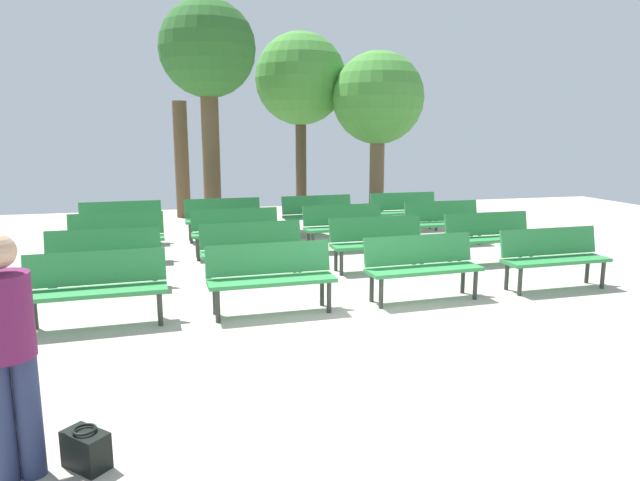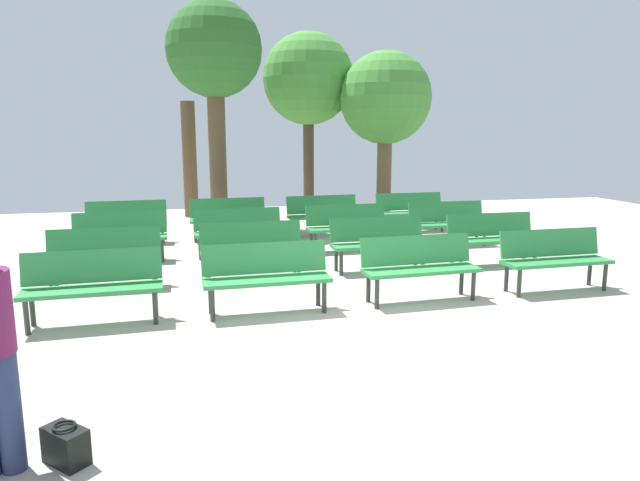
# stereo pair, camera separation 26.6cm
# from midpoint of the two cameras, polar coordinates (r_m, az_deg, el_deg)

# --- Properties ---
(ground_plane) EXTENTS (24.00, 24.00, 0.00)m
(ground_plane) POSITION_cam_midpoint_polar(r_m,az_deg,el_deg) (6.30, 8.10, -10.45)
(ground_plane) COLOR #B2A899
(bench_r0_c0) EXTENTS (1.62, 0.55, 0.87)m
(bench_r0_c0) POSITION_cam_midpoint_polar(r_m,az_deg,el_deg) (7.30, -20.68, -3.92)
(bench_r0_c0) COLOR #2D8442
(bench_r0_c0) RESTS_ON ground_plane
(bench_r0_c1) EXTENTS (1.61, 0.52, 0.87)m
(bench_r0_c1) POSITION_cam_midpoint_polar(r_m,az_deg,el_deg) (7.29, -4.33, -3.26)
(bench_r0_c1) COLOR #2D8442
(bench_r0_c1) RESTS_ON ground_plane
(bench_r0_c2) EXTENTS (1.62, 0.56, 0.87)m
(bench_r0_c2) POSITION_cam_midpoint_polar(r_m,az_deg,el_deg) (7.92, 10.80, -2.30)
(bench_r0_c2) COLOR #2D8442
(bench_r0_c2) RESTS_ON ground_plane
(bench_r0_c3) EXTENTS (1.61, 0.52, 0.87)m
(bench_r0_c3) POSITION_cam_midpoint_polar(r_m,az_deg,el_deg) (9.00, 23.04, -1.41)
(bench_r0_c3) COLOR #2D8442
(bench_r0_c3) RESTS_ON ground_plane
(bench_r1_c0) EXTENTS (1.60, 0.50, 0.87)m
(bench_r1_c0) POSITION_cam_midpoint_polar(r_m,az_deg,el_deg) (8.92, -19.88, -1.30)
(bench_r1_c0) COLOR #2D8442
(bench_r1_c0) RESTS_ON ground_plane
(bench_r1_c1) EXTENTS (1.62, 0.54, 0.87)m
(bench_r1_c1) POSITION_cam_midpoint_polar(r_m,az_deg,el_deg) (9.01, -5.93, -0.60)
(bench_r1_c1) COLOR #2D8442
(bench_r1_c1) RESTS_ON ground_plane
(bench_r1_c2) EXTENTS (1.60, 0.48, 0.87)m
(bench_r1_c2) POSITION_cam_midpoint_polar(r_m,az_deg,el_deg) (9.54, 6.63, 0.03)
(bench_r1_c2) COLOR #2D8442
(bench_r1_c2) RESTS_ON ground_plane
(bench_r1_c3) EXTENTS (1.61, 0.50, 0.87)m
(bench_r1_c3) POSITION_cam_midpoint_polar(r_m,az_deg,el_deg) (10.41, 17.47, 0.50)
(bench_r1_c3) COLOR #2D8442
(bench_r1_c3) RESTS_ON ground_plane
(bench_r2_c0) EXTENTS (1.62, 0.54, 0.87)m
(bench_r2_c0) POSITION_cam_midpoint_polar(r_m,az_deg,el_deg) (10.65, -18.58, 0.65)
(bench_r2_c0) COLOR #2D8442
(bench_r2_c0) RESTS_ON ground_plane
(bench_r2_c1) EXTENTS (1.60, 0.48, 0.87)m
(bench_r2_c1) POSITION_cam_midpoint_polar(r_m,az_deg,el_deg) (10.68, -7.45, 1.15)
(bench_r2_c1) COLOR #2D8442
(bench_r2_c1) RESTS_ON ground_plane
(bench_r2_c2) EXTENTS (1.62, 0.53, 0.87)m
(bench_r2_c2) POSITION_cam_midpoint_polar(r_m,az_deg,el_deg) (11.15, 3.42, 1.63)
(bench_r2_c2) COLOR #2D8442
(bench_r2_c2) RESTS_ON ground_plane
(bench_r2_c3) EXTENTS (1.60, 0.49, 0.87)m
(bench_r2_c3) POSITION_cam_midpoint_polar(r_m,az_deg,el_deg) (11.93, 13.23, 1.96)
(bench_r2_c3) COLOR #2D8442
(bench_r2_c3) RESTS_ON ground_plane
(bench_r3_c0) EXTENTS (1.62, 0.55, 0.87)m
(bench_r3_c0) POSITION_cam_midpoint_polar(r_m,az_deg,el_deg) (12.36, -18.09, 2.01)
(bench_r3_c0) COLOR #2D8442
(bench_r3_c0) RESTS_ON ground_plane
(bench_r3_c1) EXTENTS (1.61, 0.52, 0.87)m
(bench_r3_c1) POSITION_cam_midpoint_polar(r_m,az_deg,el_deg) (12.36, -8.52, 2.43)
(bench_r3_c1) COLOR #2D8442
(bench_r3_c1) RESTS_ON ground_plane
(bench_r3_c2) EXTENTS (1.62, 0.56, 0.87)m
(bench_r3_c2) POSITION_cam_midpoint_polar(r_m,az_deg,el_deg) (12.73, 0.91, 2.78)
(bench_r3_c2) COLOR #2D8442
(bench_r3_c2) RESTS_ON ground_plane
(bench_r3_c3) EXTENTS (1.61, 0.50, 0.87)m
(bench_r3_c3) POSITION_cam_midpoint_polar(r_m,az_deg,el_deg) (13.46, 9.54, 3.07)
(bench_r3_c3) COLOR #2D8442
(bench_r3_c3) RESTS_ON ground_plane
(tree_0) EXTENTS (2.43, 2.43, 4.37)m
(tree_0) POSITION_cam_midpoint_polar(r_m,az_deg,el_deg) (15.69, 7.04, 13.73)
(tree_0) COLOR brown
(tree_0) RESTS_ON ground_plane
(tree_1) EXTENTS (0.37, 0.37, 3.07)m
(tree_1) POSITION_cam_midpoint_polar(r_m,az_deg,el_deg) (15.86, -12.36, 7.85)
(tree_1) COLOR brown
(tree_1) RESTS_ON ground_plane
(tree_2) EXTENTS (2.50, 2.50, 4.96)m
(tree_2) POSITION_cam_midpoint_polar(r_m,az_deg,el_deg) (16.33, -0.69, 15.66)
(tree_2) COLOR #4C3A28
(tree_2) RESTS_ON ground_plane
(tree_3) EXTENTS (2.23, 2.23, 5.27)m
(tree_3) POSITION_cam_midpoint_polar(r_m,az_deg,el_deg) (14.15, -9.91, 17.77)
(tree_3) COLOR brown
(tree_3) RESTS_ON ground_plane
(handbag) EXTENTS (0.35, 0.35, 0.29)m
(handbag) POSITION_cam_midpoint_polar(r_m,az_deg,el_deg) (4.51, -22.34, -18.32)
(handbag) COLOR black
(handbag) RESTS_ON ground_plane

